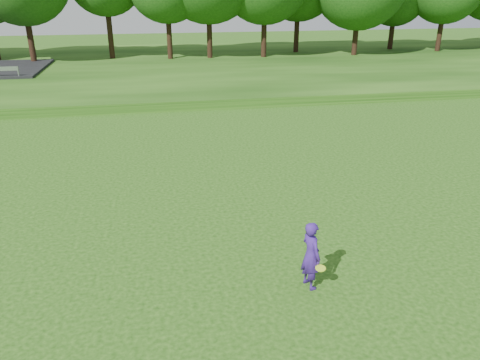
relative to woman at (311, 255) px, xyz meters
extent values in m
plane|color=#153C0B|center=(-0.14, -0.82, -0.88)|extent=(140.00, 140.00, 0.00)
cube|color=#153C0B|center=(-0.14, 33.18, -0.58)|extent=(130.00, 30.00, 0.60)
cube|color=gray|center=(-0.14, 19.18, -0.86)|extent=(130.00, 1.60, 0.04)
imported|color=#3A1C80|center=(0.00, 0.00, 0.00)|extent=(0.58, 0.73, 1.77)
cylinder|color=#C6EF25|center=(0.14, -0.33, -0.18)|extent=(0.25, 0.25, 0.05)
camera|label=1|loc=(-3.49, -9.28, 6.03)|focal=35.00mm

